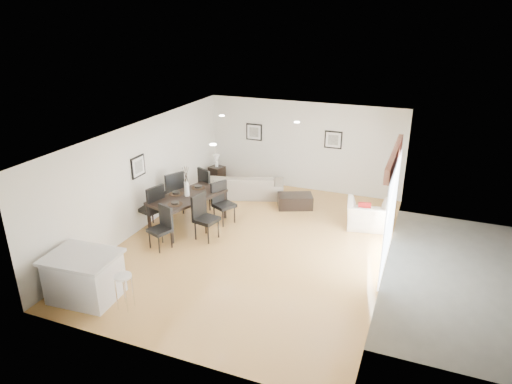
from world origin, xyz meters
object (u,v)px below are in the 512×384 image
at_px(dining_chair_efar, 222,200).
at_px(side_table, 217,175).
at_px(dining_chair_wfar, 173,191).
at_px(dining_chair_head, 163,225).
at_px(dining_chair_foot, 208,186).
at_px(kitchen_island, 84,276).
at_px(coffee_table, 295,201).
at_px(dining_chair_enear, 203,214).
at_px(dining_table, 187,199).
at_px(armchair, 368,215).
at_px(sofa, 245,185).
at_px(bar_stool, 123,280).
at_px(dining_chair_wnear, 153,205).

height_order(dining_chair_efar, side_table, dining_chair_efar).
distance_m(dining_chair_wfar, dining_chair_head, 1.83).
distance_m(dining_chair_foot, kitchen_island, 4.77).
bearing_deg(kitchen_island, dining_chair_head, 78.86).
bearing_deg(coffee_table, side_table, 137.93).
bearing_deg(dining_chair_enear, dining_table, 67.29).
bearing_deg(kitchen_island, armchair, 43.85).
distance_m(sofa, dining_chair_wfar, 2.35).
relative_size(dining_chair_enear, bar_stool, 1.60).
relative_size(armchair, side_table, 1.96).
bearing_deg(armchair, side_table, -26.25).
distance_m(armchair, kitchen_island, 6.84).
bearing_deg(dining_chair_foot, dining_chair_wnear, 97.31).
distance_m(sofa, dining_table, 2.49).
xyz_separation_m(dining_chair_head, kitchen_island, (-0.28, -2.31, -0.10)).
distance_m(armchair, side_table, 5.24).
relative_size(dining_chair_efar, coffee_table, 1.13).
bearing_deg(coffee_table, dining_chair_enear, -144.31).
bearing_deg(dining_chair_enear, sofa, 14.20).
bearing_deg(side_table, bar_stool, -78.47).
relative_size(sofa, bar_stool, 3.29).
xyz_separation_m(dining_table, dining_chair_foot, (-0.05, 1.22, -0.09)).
bearing_deg(dining_chair_foot, dining_chair_efar, 165.07).
height_order(sofa, side_table, sofa).
height_order(dining_chair_head, dining_chair_foot, dining_chair_foot).
relative_size(dining_chair_wfar, kitchen_island, 0.88).
distance_m(dining_chair_enear, kitchen_island, 3.21).
relative_size(sofa, coffee_table, 2.42).
bearing_deg(dining_chair_wnear, kitchen_island, 24.10).
relative_size(dining_chair_foot, coffee_table, 1.22).
bearing_deg(dining_chair_head, dining_chair_enear, 69.46).
height_order(sofa, dining_chair_foot, dining_chair_foot).
bearing_deg(dining_chair_efar, coffee_table, -16.43).
relative_size(dining_chair_head, coffee_table, 1.07).
distance_m(sofa, side_table, 1.43).
height_order(sofa, dining_table, dining_table).
relative_size(sofa, side_table, 4.20).
relative_size(sofa, dining_chair_head, 2.27).
bearing_deg(dining_chair_wfar, armchair, 131.35).
height_order(sofa, coffee_table, sofa).
distance_m(dining_table, bar_stool, 3.60).
height_order(dining_chair_foot, side_table, dining_chair_foot).
bearing_deg(kitchen_island, dining_chair_wfar, 92.19).
height_order(dining_chair_wfar, dining_chair_enear, dining_chair_wfar).
distance_m(dining_chair_wnear, dining_chair_enear, 1.38).
relative_size(dining_chair_efar, kitchen_island, 0.78).
xyz_separation_m(armchair, bar_stool, (-3.66, -5.09, 0.25)).
bearing_deg(dining_chair_wfar, coffee_table, 148.50).
distance_m(armchair, coffee_table, 2.18).
xyz_separation_m(dining_table, bar_stool, (0.66, -3.54, -0.14)).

